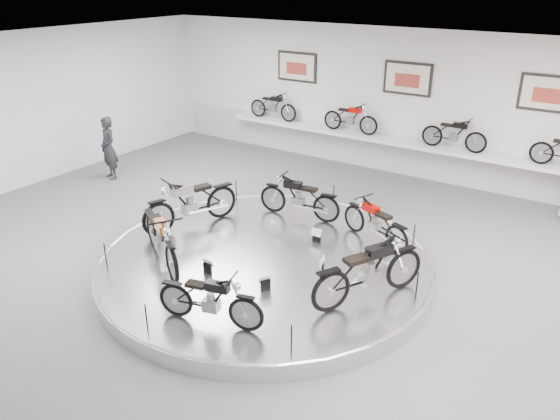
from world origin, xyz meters
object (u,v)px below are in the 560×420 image
Objects in this scene: bike_a at (375,222)px; bike_f at (369,270)px; bike_b at (299,197)px; bike_d at (161,238)px; visitor at (109,148)px; shelf at (398,142)px; bike_e at (210,299)px; display_platform at (265,263)px; bike_c at (190,202)px.

bike_f is (0.80, -1.99, 0.11)m from bike_a.
bike_b is (-1.91, 0.19, 0.04)m from bike_a.
bike_d is 1.05× the size of visitor.
shelf is 8.65m from bike_e.
bike_f is at bearing 4.31° from visitor.
bike_f is at bearing -6.23° from display_platform.
bike_f is (2.27, -6.65, -0.15)m from shelf.
shelf is at bearing -103.12° from bike_b.
shelf is at bearing 52.38° from visitor.
display_platform is at bearing 70.68° from bike_a.
bike_d is 2.20m from bike_e.
bike_d reaches higher than shelf.
bike_f reaches higher than bike_a.
bike_b reaches higher than display_platform.
display_platform is at bearing 89.14° from bike_e.
bike_d is (-1.44, -1.28, 0.69)m from display_platform.
shelf is 5.85× the size of bike_f.
bike_f is at bearing 102.40° from bike_c.
visitor reaches higher than bike_e.
bike_a is 2.15m from bike_f.
visitor is (-4.46, 1.58, 0.01)m from bike_c.
bike_a is 0.80× the size of bike_f.
bike_c is 3.63m from bike_e.
bike_e is at bearing -12.20° from visitor.
shelf is at bearing 46.28° from bike_f.
shelf is 4.89m from bike_a.
bike_a is (1.47, -4.65, -0.26)m from shelf.
bike_a is at bearing 62.37° from bike_e.
bike_d is 6.00m from visitor.
bike_b is 0.86× the size of bike_c.
display_platform is 6.46m from shelf.
visitor is at bearing -6.50° from bike_b.
visitor is at bearing 179.45° from bike_d.
display_platform is 3.94× the size of bike_b.
bike_c is (-3.57, -1.49, 0.12)m from bike_a.
bike_d is at bearing -138.23° from display_platform.
bike_c is 1.01× the size of bike_f.
visitor reaches higher than shelf.
bike_a is 8.04m from visitor.
bike_e is (-0.92, -3.98, -0.00)m from bike_a.
bike_c is (-2.11, -6.15, -0.14)m from shelf.
bike_c reaches higher than bike_d.
bike_b is 0.93× the size of visitor.
bike_b is at bearing 78.59° from bike_f.
bike_d is 3.85m from bike_f.
bike_b is 2.37m from bike_c.
bike_f reaches higher than shelf.
display_platform is at bearing 102.09° from bike_c.
bike_d is (0.67, -1.54, -0.02)m from bike_c.
bike_b is at bearing 18.52° from visitor.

